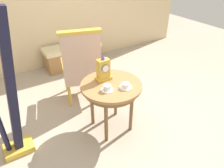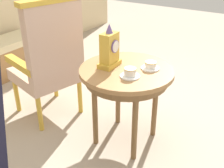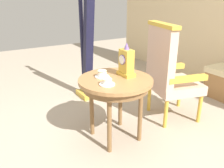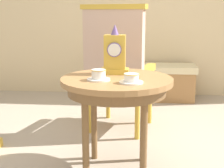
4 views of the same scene
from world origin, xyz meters
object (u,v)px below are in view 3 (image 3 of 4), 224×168
at_px(teacup_left, 102,74).
at_px(mantel_clock, 126,63).
at_px(armchair, 169,71).
at_px(harp, 87,47).
at_px(side_table, 116,86).
at_px(teacup_right, 107,82).

bearing_deg(teacup_left, mantel_clock, 69.90).
distance_m(armchair, harp, 1.18).
height_order(side_table, mantel_clock, mantel_clock).
bearing_deg(armchair, mantel_clock, -87.90).
relative_size(teacup_left, teacup_right, 1.01).
relative_size(teacup_left, armchair, 0.13).
bearing_deg(harp, side_table, -11.43).
xyz_separation_m(teacup_left, armchair, (0.06, 0.84, -0.10)).
bearing_deg(armchair, teacup_right, -80.91).
distance_m(side_table, harp, 1.13).
relative_size(mantel_clock, armchair, 0.29).
bearing_deg(teacup_right, harp, 162.59).
distance_m(teacup_right, armchair, 0.92).
bearing_deg(mantel_clock, harp, 175.58).
distance_m(teacup_left, mantel_clock, 0.26).
distance_m(teacup_right, harp, 1.25).
height_order(side_table, harp, harp).
bearing_deg(side_table, mantel_clock, 99.99).
relative_size(mantel_clock, harp, 0.18).
bearing_deg(mantel_clock, teacup_left, -110.10).
relative_size(teacup_right, armchair, 0.13).
height_order(teacup_left, harp, harp).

